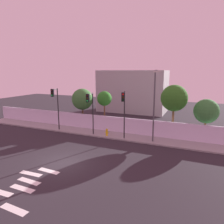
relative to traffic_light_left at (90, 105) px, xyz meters
name	(u,v)px	position (x,y,z in m)	size (l,w,h in m)	color
ground_plane	(62,163)	(1.20, -6.91, -3.63)	(80.00, 80.00, 0.00)	#282329
sidewalk	(105,134)	(1.20, 1.29, -3.56)	(36.00, 2.40, 0.15)	gray
perimeter_wall	(110,124)	(1.20, 2.58, -2.58)	(36.00, 0.18, 1.80)	silver
crosswalk_marking	(26,185)	(1.01, -10.58, -3.63)	(3.96, 4.77, 0.01)	silver
traffic_light_left	(90,105)	(0.00, 0.00, 0.00)	(0.35, 1.45, 4.77)	black
traffic_light_center	(124,105)	(3.95, -0.06, 0.23)	(0.59, 1.61, 5.11)	black
traffic_light_right	(55,101)	(-4.82, 0.12, 0.22)	(0.35, 1.26, 5.12)	black
street_lamp_curbside	(154,101)	(6.92, 0.58, 0.80)	(0.93, 2.11, 7.27)	#4C4C51
fire_hydrant	(107,132)	(1.68, 0.68, -3.04)	(0.44, 0.26, 0.82)	gold
roadside_tree_leftmost	(82,99)	(-3.39, 3.92, -0.02)	(2.82, 2.82, 5.03)	brown
roadside_tree_midleft	(104,99)	(-0.14, 3.92, 0.22)	(1.86, 1.86, 4.82)	brown
roadside_tree_midright	(174,98)	(8.40, 3.92, 0.72)	(2.94, 2.94, 5.84)	brown
roadside_tree_rightmost	(206,111)	(11.74, 3.92, -0.49)	(2.58, 2.58, 4.44)	brown
low_building_distant	(133,91)	(-0.47, 16.58, 0.08)	(12.01, 6.00, 7.43)	#A4A4A4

